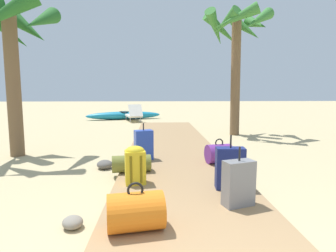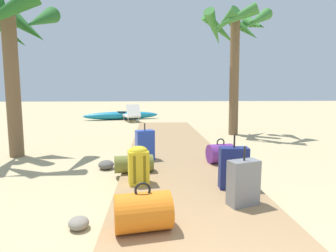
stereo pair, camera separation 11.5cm
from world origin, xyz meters
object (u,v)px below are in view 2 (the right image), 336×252
(duffel_bag_orange, at_px, (143,212))
(suitcase_navy, at_px, (233,168))
(backpack_yellow, at_px, (138,164))
(suitcase_blue, at_px, (145,145))
(duffel_bag_purple, at_px, (220,153))
(lounge_chair, at_px, (132,114))
(kayak, at_px, (122,115))
(suitcase_grey, at_px, (243,183))
(palm_tree_near_left, at_px, (6,35))
(duffel_bag_olive, at_px, (134,164))
(palm_tree_far_right, at_px, (235,37))

(duffel_bag_orange, height_order, suitcase_navy, suitcase_navy)
(backpack_yellow, xyz_separation_m, suitcase_blue, (0.06, 1.40, -0.00))
(duffel_bag_orange, bearing_deg, suitcase_blue, 90.98)
(duffel_bag_purple, distance_m, lounge_chair, 8.01)
(lounge_chair, bearing_deg, suitcase_navy, -76.91)
(suitcase_navy, bearing_deg, kayak, 104.99)
(backpack_yellow, xyz_separation_m, suitcase_grey, (1.30, -0.83, -0.02))
(kayak, bearing_deg, suitcase_blue, -80.59)
(palm_tree_near_left, bearing_deg, duffel_bag_orange, -49.94)
(backpack_yellow, bearing_deg, duffel_bag_purple, 35.35)
(suitcase_blue, bearing_deg, duffel_bag_purple, -13.04)
(duffel_bag_olive, distance_m, palm_tree_far_right, 5.99)
(palm_tree_far_right, bearing_deg, backpack_yellow, -120.58)
(kayak, bearing_deg, palm_tree_far_right, -48.78)
(duffel_bag_orange, bearing_deg, palm_tree_near_left, 130.06)
(duffel_bag_olive, distance_m, palm_tree_near_left, 3.93)
(duffel_bag_orange, relative_size, duffel_bag_olive, 0.89)
(duffel_bag_purple, relative_size, palm_tree_near_left, 0.15)
(palm_tree_near_left, xyz_separation_m, lounge_chair, (2.07, 6.62, -2.27))
(duffel_bag_orange, relative_size, palm_tree_near_left, 0.18)
(kayak, bearing_deg, duffel_bag_purple, -71.85)
(suitcase_navy, bearing_deg, palm_tree_near_left, 150.10)
(duffel_bag_olive, distance_m, suitcase_grey, 1.99)
(duffel_bag_orange, distance_m, backpack_yellow, 1.36)
(duffel_bag_olive, xyz_separation_m, suitcase_navy, (1.46, -0.84, 0.15))
(duffel_bag_purple, bearing_deg, suitcase_blue, 166.96)
(duffel_bag_orange, distance_m, palm_tree_far_right, 7.40)
(duffel_bag_purple, bearing_deg, suitcase_navy, -96.66)
(duffel_bag_olive, distance_m, suitcase_navy, 1.69)
(duffel_bag_orange, relative_size, suitcase_grey, 0.84)
(palm_tree_far_right, distance_m, kayak, 7.00)
(duffel_bag_orange, height_order, suitcase_grey, suitcase_grey)
(duffel_bag_olive, relative_size, suitcase_grey, 0.95)
(suitcase_blue, bearing_deg, palm_tree_near_left, 165.86)
(palm_tree_near_left, bearing_deg, suitcase_grey, -35.67)
(duffel_bag_orange, height_order, lounge_chair, lounge_chair)
(duffel_bag_olive, relative_size, lounge_chair, 0.42)
(backpack_yellow, distance_m, kayak, 9.73)
(suitcase_blue, relative_size, palm_tree_near_left, 0.22)
(suitcase_navy, height_order, kayak, suitcase_navy)
(backpack_yellow, relative_size, suitcase_navy, 0.74)
(duffel_bag_olive, distance_m, kayak, 9.15)
(lounge_chair, bearing_deg, suitcase_blue, -83.71)
(backpack_yellow, height_order, suitcase_blue, suitcase_blue)
(lounge_chair, bearing_deg, duffel_bag_purple, -73.65)
(suitcase_grey, relative_size, palm_tree_near_left, 0.21)
(palm_tree_near_left, bearing_deg, palm_tree_far_right, 25.68)
(duffel_bag_olive, relative_size, kayak, 0.18)
(duffel_bag_orange, xyz_separation_m, suitcase_grey, (1.19, 0.53, 0.08))
(duffel_bag_olive, height_order, suitcase_grey, suitcase_grey)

